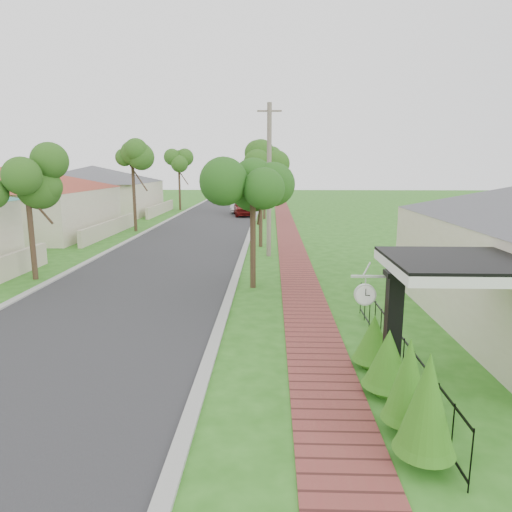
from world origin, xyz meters
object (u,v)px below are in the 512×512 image
(porch_post, at_px, (392,339))
(utility_pole, at_px, (269,180))
(station_clock, at_px, (365,293))
(parked_car_red, at_px, (244,207))
(parked_car_white, at_px, (240,206))
(near_tree, at_px, (253,178))

(porch_post, bearing_deg, utility_pole, 100.26)
(station_clock, bearing_deg, parked_car_red, 97.70)
(parked_car_white, bearing_deg, station_clock, -77.62)
(parked_car_red, bearing_deg, porch_post, -89.31)
(porch_post, height_order, station_clock, porch_post)
(porch_post, distance_m, utility_pole, 14.68)
(porch_post, height_order, parked_car_red, porch_post)
(near_tree, xyz_separation_m, utility_pole, (0.56, 6.19, -0.29))
(parked_car_red, bearing_deg, near_tree, -93.59)
(parked_car_white, relative_size, near_tree, 0.77)
(utility_pole, bearing_deg, parked_car_red, 97.09)
(porch_post, xyz_separation_m, parked_car_red, (-4.99, 33.67, -0.33))
(station_clock, bearing_deg, porch_post, -38.95)
(porch_post, relative_size, parked_car_white, 0.64)
(parked_car_white, height_order, near_tree, near_tree)
(near_tree, bearing_deg, station_clock, -70.90)
(parked_car_white, distance_m, utility_pole, 22.62)
(station_clock, bearing_deg, parked_car_white, 97.99)
(near_tree, bearing_deg, parked_car_white, 94.88)
(parked_car_white, relative_size, station_clock, 5.28)
(near_tree, relative_size, station_clock, 6.90)
(parked_car_red, distance_m, station_clock, 33.59)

